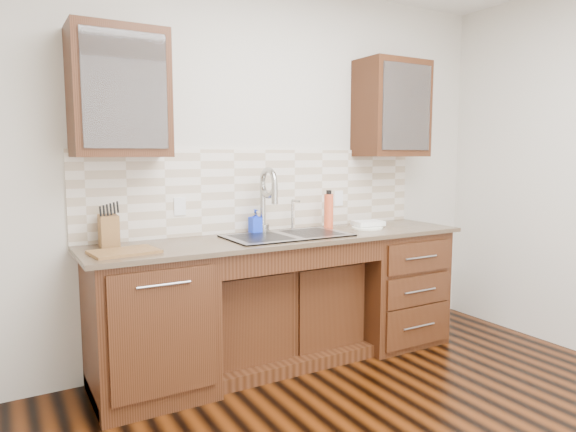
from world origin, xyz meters
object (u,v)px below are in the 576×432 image
water_bottle (329,211)px  plate (367,228)px  cutting_board (124,252)px  knife_block (109,231)px  soap_bottle (255,221)px

water_bottle → plate: 0.32m
cutting_board → knife_block: bearing=96.3°
water_bottle → plate: size_ratio=1.12×
soap_bottle → water_bottle: size_ratio=0.66×
soap_bottle → cutting_board: (-0.97, -0.29, -0.08)m
plate → knife_block: bearing=174.2°
soap_bottle → plate: (0.84, -0.21, -0.08)m
water_bottle → cutting_board: size_ratio=0.72×
soap_bottle → knife_block: size_ratio=0.90×
water_bottle → cutting_board: (-1.56, -0.23, -0.12)m
knife_block → plate: bearing=-3.1°
soap_bottle → cutting_board: size_ratio=0.47×
soap_bottle → plate: size_ratio=0.74×
plate → cutting_board: bearing=-177.3°
soap_bottle → cutting_board: 1.02m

